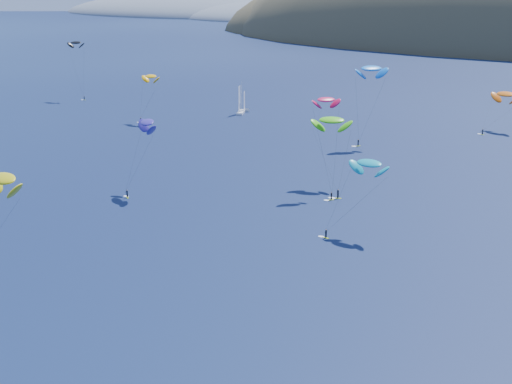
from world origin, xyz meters
name	(u,v)px	position (x,y,z in m)	size (l,w,h in m)	color
headland	(213,17)	(-445.26, 750.08, -3.36)	(460.00, 250.00, 60.00)	slate
sailboat	(241,111)	(-60.20, 190.04, 0.97)	(10.09, 9.23, 12.04)	silver
kitesurfer_1	(151,76)	(-79.89, 161.29, 16.06)	(8.13, 6.80, 18.27)	#A8C716
kitesurfer_2	(3,179)	(-15.05, 39.83, 18.02)	(10.50, 11.17, 20.80)	#A8C716
kitesurfer_3	(332,120)	(8.26, 120.92, 16.26)	(13.03, 14.65, 18.99)	#A8C716
kitesurfer_4	(371,68)	(0.24, 166.92, 23.37)	(10.54, 10.97, 26.31)	#A8C716
kitesurfer_5	(369,163)	(29.36, 92.62, 14.54)	(10.76, 10.33, 16.93)	#A8C716
kitesurfer_9	(326,100)	(9.40, 114.86, 22.27)	(9.03, 10.57, 24.28)	#A8C716
kitesurfer_10	(147,122)	(-27.34, 93.48, 16.90)	(9.67, 12.39, 19.41)	#A8C716
kitesurfer_11	(506,94)	(31.80, 209.65, 12.15)	(11.50, 16.09, 15.08)	#A8C716
kitesurfer_12	(76,43)	(-137.30, 184.73, 23.25)	(9.46, 5.20, 25.39)	#A8C716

